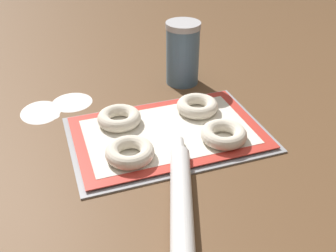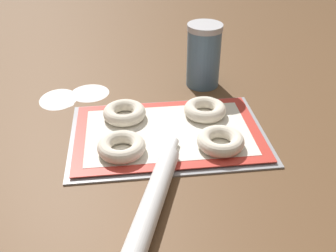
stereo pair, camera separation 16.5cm
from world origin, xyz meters
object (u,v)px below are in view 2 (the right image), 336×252
object	(u,v)px
bagel_front_right	(221,141)
bagel_back_left	(124,113)
baking_tray	(168,134)
rolling_pin	(152,203)
flour_canister	(204,55)
bagel_back_right	(205,110)
bagel_front_left	(121,147)

from	to	relation	value
bagel_front_right	bagel_back_left	size ratio (longest dim) A/B	1.00
baking_tray	rolling_pin	xyz separation A→B (m)	(-0.06, -0.24, 0.02)
flour_canister	rolling_pin	size ratio (longest dim) A/B	0.47
bagel_back_left	flour_canister	world-z (taller)	flour_canister
baking_tray	bagel_back_right	bearing A→B (deg)	32.12
bagel_front_left	bagel_back_left	distance (m)	0.14
bagel_front_left	bagel_front_right	distance (m)	0.22
bagel_front_right	rolling_pin	world-z (taller)	same
baking_tray	flour_canister	world-z (taller)	flour_canister
baking_tray	bagel_front_left	size ratio (longest dim) A/B	4.35
bagel_back_left	bagel_back_right	xyz separation A→B (m)	(0.20, -0.01, 0.00)
bagel_front_left	bagel_back_right	xyz separation A→B (m)	(0.21, 0.13, 0.00)
bagel_front_left	flour_canister	size ratio (longest dim) A/B	0.59
bagel_front_right	bagel_back_left	world-z (taller)	same
bagel_back_left	bagel_back_right	world-z (taller)	same
bagel_back_left	bagel_back_right	bearing A→B (deg)	-2.57
bagel_back_right	rolling_pin	world-z (taller)	same
baking_tray	flour_canister	distance (m)	0.29
bagel_front_right	rolling_pin	distance (m)	0.24
bagel_front_right	bagel_back_right	size ratio (longest dim) A/B	1.00
bagel_back_left	rolling_pin	distance (m)	0.32
flour_canister	bagel_back_left	bearing A→B (deg)	-142.46
baking_tray	bagel_front_right	xyz separation A→B (m)	(0.11, -0.07, 0.02)
bagel_back_right	bagel_back_left	bearing A→B (deg)	177.43
bagel_back_right	flour_canister	world-z (taller)	flour_canister
baking_tray	bagel_front_right	distance (m)	0.13
rolling_pin	baking_tray	bearing A→B (deg)	76.50
flour_canister	baking_tray	bearing A→B (deg)	-117.65
bagel_front_left	bagel_back_left	world-z (taller)	same
bagel_back_left	flour_canister	xyz separation A→B (m)	(0.23, 0.18, 0.06)
bagel_front_right	flour_canister	bearing A→B (deg)	86.06
baking_tray	bagel_back_right	world-z (taller)	bagel_back_right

